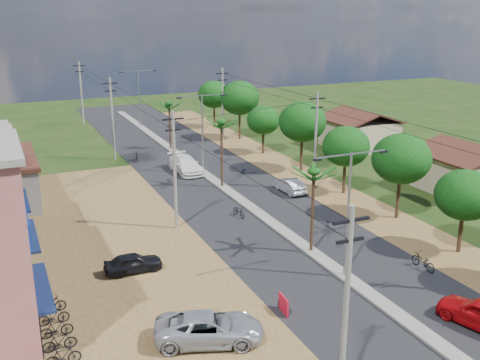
% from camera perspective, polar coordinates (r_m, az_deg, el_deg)
% --- Properties ---
extents(ground, '(160.00, 160.00, 0.00)m').
position_cam_1_polar(ground, '(35.94, 10.53, -9.68)').
color(ground, black).
rests_on(ground, ground).
extents(road, '(12.00, 110.00, 0.04)m').
position_cam_1_polar(road, '(47.97, 0.43, -2.41)').
color(road, black).
rests_on(road, ground).
extents(median, '(1.00, 90.00, 0.18)m').
position_cam_1_polar(median, '(50.54, -0.97, -1.30)').
color(median, '#605E56').
rests_on(median, ground).
extents(dirt_lot_west, '(18.00, 46.00, 0.04)m').
position_cam_1_polar(dirt_lot_west, '(37.89, -16.25, -8.61)').
color(dirt_lot_west, '#543B1C').
rests_on(dirt_lot_west, ground).
extents(dirt_shoulder_east, '(5.00, 90.00, 0.03)m').
position_cam_1_polar(dirt_shoulder_east, '(51.89, 9.01, -1.11)').
color(dirt_shoulder_east, '#543B1C').
rests_on(dirt_shoulder_east, ground).
extents(house_east_near, '(7.60, 7.50, 4.60)m').
position_cam_1_polar(house_east_near, '(54.72, 22.19, 1.36)').
color(house_east_near, tan).
rests_on(house_east_near, ground).
extents(house_east_far, '(7.60, 7.50, 4.60)m').
position_cam_1_polar(house_east_far, '(68.55, 12.05, 5.22)').
color(house_east_far, tan).
rests_on(house_east_far, ground).
extents(tree_east_b, '(4.00, 4.00, 5.83)m').
position_cam_1_polar(tree_east_b, '(40.16, 21.89, -1.43)').
color(tree_east_b, black).
rests_on(tree_east_b, ground).
extents(tree_east_c, '(4.60, 4.60, 6.83)m').
position_cam_1_polar(tree_east_c, '(45.09, 16.08, 2.08)').
color(tree_east_c, black).
rests_on(tree_east_c, ground).
extents(tree_east_d, '(4.20, 4.20, 6.13)m').
position_cam_1_polar(tree_east_d, '(50.41, 10.71, 3.37)').
color(tree_east_d, black).
rests_on(tree_east_d, ground).
extents(tree_east_e, '(4.80, 4.80, 7.14)m').
position_cam_1_polar(tree_east_e, '(56.94, 6.36, 5.89)').
color(tree_east_e, black).
rests_on(tree_east_e, ground).
extents(tree_east_f, '(3.80, 3.80, 5.52)m').
position_cam_1_polar(tree_east_f, '(63.89, 2.40, 6.10)').
color(tree_east_f, black).
rests_on(tree_east_f, ground).
extents(tree_east_g, '(5.00, 5.00, 7.38)m').
position_cam_1_polar(tree_east_g, '(71.05, -0.04, 8.33)').
color(tree_east_g, black).
rests_on(tree_east_g, ground).
extents(tree_east_h, '(4.40, 4.40, 6.52)m').
position_cam_1_polar(tree_east_h, '(78.33, -2.66, 8.68)').
color(tree_east_h, black).
rests_on(tree_east_h, ground).
extents(palm_median_near, '(2.00, 2.00, 6.15)m').
position_cam_1_polar(palm_median_near, '(37.02, 7.52, 0.50)').
color(palm_median_near, black).
rests_on(palm_median_near, ground).
extents(palm_median_mid, '(2.00, 2.00, 6.55)m').
position_cam_1_polar(palm_median_mid, '(50.84, -1.90, 5.58)').
color(palm_median_mid, black).
rests_on(palm_median_mid, ground).
extents(palm_median_far, '(2.00, 2.00, 5.85)m').
position_cam_1_polar(palm_median_far, '(65.81, -7.21, 7.52)').
color(palm_median_far, black).
rests_on(palm_median_far, ground).
extents(streetlight_near, '(5.10, 0.18, 8.00)m').
position_cam_1_polar(streetlight_near, '(34.08, 10.96, -2.47)').
color(streetlight_near, gray).
rests_on(streetlight_near, ground).
extents(streetlight_mid, '(5.10, 0.18, 8.00)m').
position_cam_1_polar(streetlight_mid, '(55.63, -3.84, 5.38)').
color(streetlight_mid, gray).
rests_on(streetlight_mid, ground).
extents(streetlight_far, '(5.10, 0.18, 8.00)m').
position_cam_1_polar(streetlight_far, '(79.24, -10.22, 8.63)').
color(streetlight_far, gray).
rests_on(streetlight_far, ground).
extents(utility_pole_w_a, '(1.60, 0.24, 9.00)m').
position_cam_1_polar(utility_pole_w_a, '(22.92, 10.70, -12.60)').
color(utility_pole_w_a, '#605E56').
rests_on(utility_pole_w_a, ground).
extents(utility_pole_w_b, '(1.60, 0.24, 9.00)m').
position_cam_1_polar(utility_pole_w_b, '(41.48, -6.66, 1.21)').
color(utility_pole_w_b, '#605E56').
rests_on(utility_pole_w_b, ground).
extents(utility_pole_w_c, '(1.60, 0.24, 9.00)m').
position_cam_1_polar(utility_pole_w_c, '(62.32, -12.84, 6.22)').
color(utility_pole_w_c, '#605E56').
rests_on(utility_pole_w_c, ground).
extents(utility_pole_w_d, '(1.60, 0.24, 9.00)m').
position_cam_1_polar(utility_pole_w_d, '(82.78, -15.83, 8.59)').
color(utility_pole_w_d, '#605E56').
rests_on(utility_pole_w_d, ground).
extents(utility_pole_e_b, '(1.60, 0.24, 9.00)m').
position_cam_1_polar(utility_pole_e_b, '(50.92, 7.70, 4.14)').
color(utility_pole_e_b, '#605E56').
rests_on(utility_pole_e_b, ground).
extents(utility_pole_e_c, '(1.60, 0.24, 9.00)m').
position_cam_1_polar(utility_pole_e_c, '(70.23, -1.78, 7.82)').
color(utility_pole_e_c, '#605E56').
rests_on(utility_pole_e_c, ground).
extents(car_silver_mid, '(1.53, 3.97, 1.29)m').
position_cam_1_polar(car_silver_mid, '(50.87, 5.04, -0.59)').
color(car_silver_mid, '#95979D').
rests_on(car_silver_mid, ground).
extents(car_white_far, '(2.49, 5.68, 1.62)m').
position_cam_1_polar(car_white_far, '(57.04, -5.54, 1.52)').
color(car_white_far, silver).
rests_on(car_white_far, ground).
extents(car_parked_silver, '(5.95, 4.19, 1.51)m').
position_cam_1_polar(car_parked_silver, '(28.85, -3.16, -14.85)').
color(car_parked_silver, '#95979D').
rests_on(car_parked_silver, ground).
extents(car_parked_dark, '(3.63, 1.46, 1.23)m').
position_cam_1_polar(car_parked_dark, '(36.34, -10.79, -8.30)').
color(car_parked_dark, black).
rests_on(car_parked_dark, ground).
extents(moto_rider_east, '(0.78, 2.00, 1.03)m').
position_cam_1_polar(moto_rider_east, '(37.95, 18.10, -7.92)').
color(moto_rider_east, black).
rests_on(moto_rider_east, ground).
extents(moto_rider_west_a, '(0.77, 1.77, 0.90)m').
position_cam_1_polar(moto_rider_west_a, '(44.87, -0.13, -3.22)').
color(moto_rider_west_a, black).
rests_on(moto_rider_west_a, ground).
extents(moto_rider_west_b, '(0.80, 1.82, 1.06)m').
position_cam_1_polar(moto_rider_west_b, '(62.09, -10.48, 2.32)').
color(moto_rider_west_b, black).
rests_on(moto_rider_west_b, ground).
extents(roadside_sign, '(0.21, 1.25, 1.04)m').
position_cam_1_polar(roadside_sign, '(31.40, 4.44, -12.53)').
color(roadside_sign, '#B01025').
rests_on(roadside_sign, ground).
extents(parked_scooter_row, '(1.68, 8.33, 1.00)m').
position_cam_1_polar(parked_scooter_row, '(29.63, -17.86, -15.38)').
color(parked_scooter_row, black).
rests_on(parked_scooter_row, ground).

